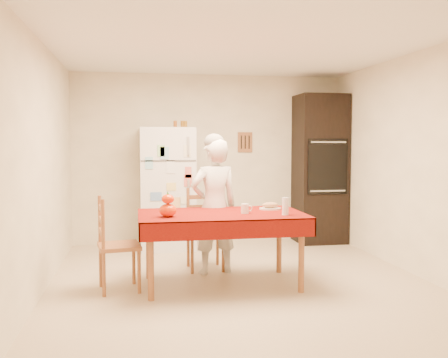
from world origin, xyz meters
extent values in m
plane|color=#CBB793|center=(0.00, 0.00, 0.00)|extent=(4.50, 4.50, 0.00)
cube|color=white|center=(0.00, 2.25, 1.25)|extent=(4.00, 0.02, 2.50)
cube|color=white|center=(0.00, -2.25, 1.25)|extent=(4.00, 0.02, 2.50)
cube|color=white|center=(-2.00, 0.00, 1.25)|extent=(0.02, 4.50, 2.50)
cube|color=white|center=(2.00, 0.00, 1.25)|extent=(0.02, 4.50, 2.50)
cube|color=white|center=(0.00, 0.00, 2.50)|extent=(4.00, 4.50, 0.02)
cube|color=brown|center=(0.55, 2.23, 1.50)|extent=(0.22, 0.02, 0.30)
cube|color=white|center=(-0.65, 1.88, 0.85)|extent=(0.75, 0.70, 1.70)
cube|color=silver|center=(-0.39, 1.51, 1.45)|extent=(0.03, 0.03, 0.25)
cube|color=silver|center=(-0.39, 1.51, 0.70)|extent=(0.03, 0.03, 0.60)
cube|color=black|center=(1.63, 1.93, 1.10)|extent=(0.70, 0.60, 2.20)
cube|color=black|center=(1.63, 1.62, 1.15)|extent=(0.59, 0.02, 0.80)
cylinder|color=brown|center=(-0.96, -0.49, 0.35)|extent=(0.06, 0.06, 0.71)
cylinder|color=brown|center=(-0.96, 0.29, 0.35)|extent=(0.06, 0.06, 0.71)
cylinder|color=brown|center=(0.52, -0.49, 0.35)|extent=(0.06, 0.06, 0.71)
cylinder|color=brown|center=(0.52, 0.29, 0.35)|extent=(0.06, 0.06, 0.71)
cube|color=brown|center=(-0.22, -0.10, 0.73)|extent=(1.60, 0.90, 0.04)
cube|color=#4F0404|center=(-0.22, -0.10, 0.76)|extent=(1.70, 1.00, 0.01)
cylinder|color=brown|center=(-0.46, 0.41, 0.21)|extent=(0.04, 0.04, 0.43)
cylinder|color=brown|center=(-0.47, 0.75, 0.21)|extent=(0.04, 0.04, 0.43)
cylinder|color=brown|center=(-0.10, 0.42, 0.21)|extent=(0.04, 0.04, 0.43)
cylinder|color=brown|center=(-0.11, 0.76, 0.21)|extent=(0.04, 0.04, 0.43)
cube|color=brown|center=(-0.29, 0.58, 0.45)|extent=(0.43, 0.41, 0.04)
cube|color=brown|center=(-0.29, 0.75, 0.70)|extent=(0.36, 0.04, 0.50)
cylinder|color=brown|center=(-1.06, -0.25, 0.21)|extent=(0.04, 0.04, 0.43)
cylinder|color=brown|center=(-1.40, -0.30, 0.21)|extent=(0.04, 0.04, 0.43)
cylinder|color=brown|center=(-1.12, 0.11, 0.21)|extent=(0.04, 0.04, 0.43)
cylinder|color=brown|center=(-1.45, 0.06, 0.21)|extent=(0.04, 0.04, 0.43)
cube|color=brown|center=(-1.26, -0.09, 0.45)|extent=(0.46, 0.47, 0.04)
cube|color=brown|center=(-1.43, -0.12, 0.70)|extent=(0.08, 0.36, 0.50)
imported|color=silver|center=(-0.21, 0.40, 0.77)|extent=(0.63, 0.48, 1.53)
cylinder|color=white|center=(0.02, -0.18, 0.81)|extent=(0.08, 0.08, 0.10)
ellipsoid|color=#C33C04|center=(-0.78, -0.28, 0.83)|extent=(0.17, 0.17, 0.13)
ellipsoid|color=red|center=(-0.78, -0.28, 0.94)|extent=(0.12, 0.12, 0.09)
cylinder|color=white|center=(0.40, -0.35, 0.85)|extent=(0.07, 0.07, 0.18)
cylinder|color=silver|center=(0.35, 0.07, 0.77)|extent=(0.24, 0.24, 0.02)
ellipsoid|color=#9F7F4E|center=(0.35, 0.07, 0.81)|extent=(0.18, 0.10, 0.06)
cylinder|color=#914C1A|center=(-0.53, 1.93, 1.75)|extent=(0.05, 0.05, 0.10)
cylinder|color=brown|center=(-0.43, 1.93, 1.75)|extent=(0.05, 0.05, 0.10)
cylinder|color=#92631A|center=(-0.38, 1.93, 1.75)|extent=(0.05, 0.05, 0.10)
camera|label=1|loc=(-1.08, -5.16, 1.49)|focal=40.00mm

